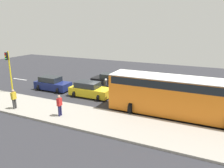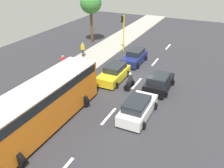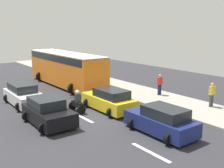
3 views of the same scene
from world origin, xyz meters
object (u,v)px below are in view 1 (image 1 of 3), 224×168
car_yellow_cab (90,90)px  car_dark_blue (52,84)px  car_black (109,80)px  traffic_light_corner (9,66)px  motorcycle (106,87)px  pedestrian_near_signal (60,105)px  car_white (148,85)px  city_bus (179,94)px  pedestrian_by_tree (14,98)px

car_yellow_cab → car_dark_blue: same height
car_black → traffic_light_corner: 10.95m
motorcycle → pedestrian_near_signal: bearing=-2.8°
car_white → pedestrian_near_signal: bearing=-24.0°
car_black → traffic_light_corner: traffic_light_corner is taller
car_black → car_white: size_ratio=0.90×
city_bus → pedestrian_near_signal: bearing=-63.4°
city_bus → pedestrian_near_signal: size_ratio=6.51×
car_yellow_cab → car_white: same height
car_white → motorcycle: (2.21, -3.93, -0.07)m
pedestrian_near_signal → pedestrian_by_tree: 4.50m
car_white → pedestrian_by_tree: size_ratio=2.49×
city_bus → pedestrian_by_tree: (4.59, -12.82, -0.79)m
pedestrian_by_tree → city_bus: bearing=109.7°
car_dark_blue → city_bus: size_ratio=0.37×
car_yellow_cab → motorcycle: 2.17m
city_bus → pedestrian_by_tree: city_bus is taller
car_yellow_cab → car_white: size_ratio=1.00×
car_white → city_bus: bearing=36.4°
city_bus → pedestrian_by_tree: size_ratio=6.51×
pedestrian_near_signal → traffic_light_corner: 9.32m
motorcycle → car_black: bearing=-159.6°
city_bus → traffic_light_corner: (1.30, -17.00, 1.08)m
car_black → motorcycle: (2.44, 0.91, -0.07)m
pedestrian_near_signal → car_white: bearing=156.0°
motorcycle → traffic_light_corner: 10.37m
car_yellow_cab → motorcycle: size_ratio=2.75×
car_black → motorcycle: size_ratio=2.49×
car_white → motorcycle: size_ratio=2.75×
pedestrian_near_signal → traffic_light_corner: (-2.87, -8.66, 1.87)m
city_bus → traffic_light_corner: bearing=-85.6°
car_dark_blue → traffic_light_corner: traffic_light_corner is taller
city_bus → traffic_light_corner: size_ratio=2.44×
pedestrian_near_signal → traffic_light_corner: traffic_light_corner is taller
car_yellow_cab → motorcycle: bearing=155.3°
car_yellow_cab → motorcycle: motorcycle is taller
car_dark_blue → pedestrian_near_signal: bearing=44.2°
motorcycle → pedestrian_by_tree: bearing=-31.7°
car_black → city_bus: 10.61m
traffic_light_corner → city_bus: bearing=94.4°
city_bus → pedestrian_by_tree: bearing=-70.3°
car_yellow_cab → pedestrian_by_tree: bearing=-33.8°
car_yellow_cab → car_dark_blue: size_ratio=1.04×
city_bus → pedestrian_near_signal: 9.36m
car_yellow_cab → car_white: (-4.18, 4.84, -0.00)m
car_yellow_cab → traffic_light_corner: 8.81m
car_white → pedestrian_near_signal: (9.65, -4.30, 0.35)m
car_dark_blue → car_black: (-4.19, 4.99, 0.00)m
car_black → city_bus: city_bus is taller
motorcycle → pedestrian_by_tree: (7.86, -4.85, 0.42)m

